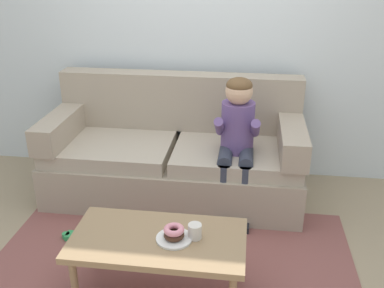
# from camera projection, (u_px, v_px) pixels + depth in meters

# --- Properties ---
(ground) EXTENTS (10.00, 10.00, 0.00)m
(ground) POSITION_uv_depth(u_px,v_px,m) (175.00, 252.00, 3.11)
(ground) COLOR #9E896B
(wall_back) EXTENTS (8.00, 0.10, 2.80)m
(wall_back) POSITION_uv_depth(u_px,v_px,m) (200.00, 22.00, 3.82)
(wall_back) COLOR silver
(wall_back) RESTS_ON ground
(area_rug) EXTENTS (2.47, 1.75, 0.01)m
(area_rug) POSITION_uv_depth(u_px,v_px,m) (169.00, 275.00, 2.88)
(area_rug) COLOR brown
(area_rug) RESTS_ON ground
(couch) EXTENTS (2.12, 0.90, 1.00)m
(couch) POSITION_uv_depth(u_px,v_px,m) (175.00, 155.00, 3.76)
(couch) COLOR tan
(couch) RESTS_ON ground
(coffee_table) EXTENTS (1.02, 0.53, 0.44)m
(coffee_table) POSITION_uv_depth(u_px,v_px,m) (158.00, 244.00, 2.56)
(coffee_table) COLOR #937551
(coffee_table) RESTS_ON ground
(person_child) EXTENTS (0.34, 0.58, 1.10)m
(person_child) POSITION_uv_depth(u_px,v_px,m) (237.00, 134.00, 3.38)
(person_child) COLOR #664C84
(person_child) RESTS_ON ground
(plate) EXTENTS (0.21, 0.21, 0.01)m
(plate) POSITION_uv_depth(u_px,v_px,m) (174.00, 238.00, 2.52)
(plate) COLOR white
(plate) RESTS_ON coffee_table
(donut) EXTENTS (0.17, 0.17, 0.04)m
(donut) POSITION_uv_depth(u_px,v_px,m) (174.00, 235.00, 2.51)
(donut) COLOR #422619
(donut) RESTS_ON plate
(donut_second) EXTENTS (0.13, 0.13, 0.04)m
(donut_second) POSITION_uv_depth(u_px,v_px,m) (174.00, 230.00, 2.50)
(donut_second) COLOR pink
(donut_second) RESTS_ON donut
(mug) EXTENTS (0.08, 0.08, 0.09)m
(mug) POSITION_uv_depth(u_px,v_px,m) (195.00, 231.00, 2.52)
(mug) COLOR silver
(mug) RESTS_ON coffee_table
(toy_controller) EXTENTS (0.23, 0.09, 0.05)m
(toy_controller) POSITION_uv_depth(u_px,v_px,m) (77.00, 237.00, 3.24)
(toy_controller) COLOR #339E56
(toy_controller) RESTS_ON ground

